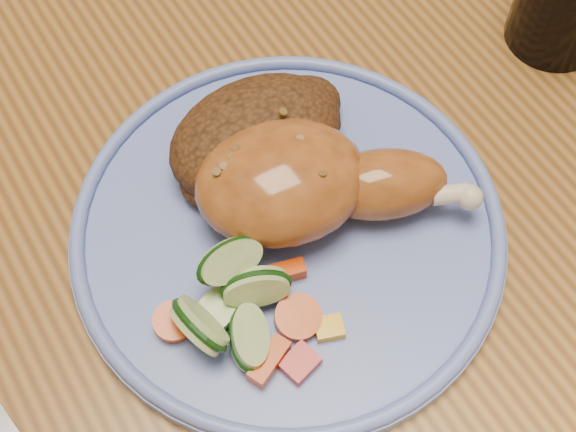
{
  "coord_description": "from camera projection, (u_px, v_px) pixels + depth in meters",
  "views": [
    {
      "loc": [
        -0.17,
        -0.34,
        1.23
      ],
      "look_at": [
        -0.04,
        -0.12,
        0.78
      ],
      "focal_mm": 50.0,
      "sensor_mm": 36.0,
      "label": 1
    }
  ],
  "objects": [
    {
      "name": "rice_pilaf",
      "position": [
        259.0,
        136.0,
        0.54
      ],
      "size": [
        0.13,
        0.09,
        0.05
      ],
      "color": "#482A12",
      "rests_on": "plate"
    },
    {
      "name": "ground",
      "position": [
        269.0,
        391.0,
        1.26
      ],
      "size": [
        4.0,
        4.0,
        0.0
      ],
      "primitive_type": "plane",
      "color": "brown",
      "rests_on": "ground"
    },
    {
      "name": "plate",
      "position": [
        288.0,
        231.0,
        0.54
      ],
      "size": [
        0.29,
        0.29,
        0.01
      ],
      "primitive_type": "cylinder",
      "color": "#6077C4",
      "rests_on": "dining_table"
    },
    {
      "name": "dining_table",
      "position": [
        252.0,
        154.0,
        0.68
      ],
      "size": [
        0.9,
        1.4,
        0.75
      ],
      "color": "#8E5E26",
      "rests_on": "ground"
    },
    {
      "name": "chicken_leg",
      "position": [
        306.0,
        182.0,
        0.52
      ],
      "size": [
        0.18,
        0.14,
        0.06
      ],
      "color": "#A15921",
      "rests_on": "plate"
    },
    {
      "name": "vegetable_pile",
      "position": [
        237.0,
        309.0,
        0.49
      ],
      "size": [
        0.1,
        0.1,
        0.05
      ],
      "color": "#A50A05",
      "rests_on": "plate"
    },
    {
      "name": "plate_rim",
      "position": [
        288.0,
        223.0,
        0.53
      ],
      "size": [
        0.29,
        0.29,
        0.01
      ],
      "primitive_type": "torus",
      "color": "#6077C4",
      "rests_on": "plate"
    }
  ]
}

